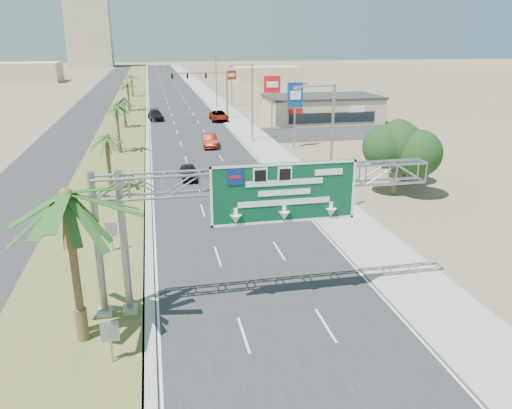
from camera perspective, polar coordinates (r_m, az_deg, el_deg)
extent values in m
cube|color=#28282B|center=(123.54, -9.40, 12.13)|extent=(12.00, 300.00, 0.02)
cube|color=#9E9B93|center=(124.20, -5.39, 12.34)|extent=(4.00, 300.00, 0.10)
cube|color=#555E29|center=(123.49, -14.13, 11.85)|extent=(7.00, 300.00, 0.12)
cube|color=#28282B|center=(123.94, -17.42, 11.57)|extent=(8.00, 300.00, 0.02)
cylinder|color=gray|center=(24.63, -14.81, -4.59)|extent=(0.36, 0.36, 7.40)
cylinder|color=gray|center=(24.74, -17.59, -4.75)|extent=(0.36, 0.36, 7.40)
cube|color=#9E9B93|center=(26.17, -14.18, -11.67)|extent=(0.70, 0.70, 0.40)
cube|color=#9E9B93|center=(26.27, -16.84, -11.79)|extent=(0.70, 0.70, 0.40)
cube|color=#074326|center=(24.11, 3.23, 1.33)|extent=(7.20, 0.12, 3.00)
cube|color=navy|center=(23.28, -2.40, 3.16)|extent=(0.75, 0.03, 0.75)
cone|color=white|center=(24.40, 3.23, -1.30)|extent=(0.56, 0.56, 0.45)
cylinder|color=brown|center=(23.12, -19.95, -7.23)|extent=(0.36, 0.36, 7.00)
cylinder|color=brown|center=(24.34, -19.26, -12.90)|extent=(0.54, 0.54, 1.68)
cylinder|color=brown|center=(46.12, -16.47, 4.42)|extent=(0.36, 0.36, 5.00)
cylinder|color=brown|center=(46.60, -16.26, 2.15)|extent=(0.54, 0.54, 1.20)
cylinder|color=brown|center=(61.69, -15.50, 8.28)|extent=(0.36, 0.36, 5.80)
cylinder|color=brown|center=(62.09, -15.33, 6.28)|extent=(0.54, 0.54, 1.39)
cylinder|color=brown|center=(79.56, -14.79, 10.02)|extent=(0.36, 0.36, 4.50)
cylinder|color=brown|center=(79.81, -14.69, 8.81)|extent=(0.54, 0.54, 1.08)
cylinder|color=brown|center=(98.36, -14.37, 11.76)|extent=(0.36, 0.36, 5.20)
cylinder|color=brown|center=(98.59, -14.28, 10.63)|extent=(0.54, 0.54, 1.25)
cylinder|color=brown|center=(123.25, -13.98, 12.94)|extent=(0.36, 0.36, 4.80)
cylinder|color=brown|center=(123.42, -13.91, 12.10)|extent=(0.54, 0.54, 1.15)
cylinder|color=gray|center=(37.96, 8.61, 5.94)|extent=(0.20, 0.20, 10.00)
cylinder|color=gray|center=(36.76, 6.87, 13.27)|extent=(2.80, 0.12, 0.12)
cube|color=slate|center=(36.35, 4.72, 13.12)|extent=(0.50, 0.22, 0.18)
cylinder|color=#9E9B93|center=(39.24, 8.28, -0.84)|extent=(0.44, 0.44, 0.50)
cylinder|color=gray|center=(66.51, -0.44, 11.46)|extent=(0.20, 0.20, 10.00)
cylinder|color=gray|center=(65.84, -1.69, 15.62)|extent=(2.80, 0.12, 0.12)
cube|color=slate|center=(65.61, -2.93, 15.51)|extent=(0.50, 0.22, 0.18)
cylinder|color=#9E9B93|center=(67.25, -0.43, 7.44)|extent=(0.44, 0.44, 0.50)
cylinder|color=gray|center=(101.88, -4.56, 13.83)|extent=(0.20, 0.20, 10.00)
cylinder|color=gray|center=(101.44, -5.45, 16.54)|extent=(2.80, 0.12, 0.12)
cube|color=slate|center=(101.29, -6.27, 16.45)|extent=(0.50, 0.22, 0.18)
cylinder|color=#9E9B93|center=(102.37, -4.50, 11.18)|extent=(0.44, 0.44, 0.50)
cylinder|color=gray|center=(86.15, -3.33, 12.36)|extent=(0.28, 0.28, 8.00)
cylinder|color=gray|center=(85.24, -6.81, 14.70)|extent=(10.00, 0.18, 0.18)
cube|color=black|center=(85.22, -5.75, 14.46)|extent=(0.32, 0.18, 0.95)
cube|color=black|center=(84.95, -7.83, 14.37)|extent=(0.32, 0.18, 0.95)
cube|color=black|center=(84.80, -9.57, 14.29)|extent=(0.32, 0.18, 0.95)
sphere|color=red|center=(85.08, -5.75, 14.66)|extent=(0.22, 0.22, 0.22)
imported|color=black|center=(85.89, -3.37, 14.35)|extent=(0.16, 0.16, 0.60)
cylinder|color=#9E9B93|center=(86.62, -3.28, 9.92)|extent=(0.56, 0.56, 0.60)
cube|color=tan|center=(84.13, 7.53, 10.72)|extent=(18.00, 10.00, 4.00)
cylinder|color=brown|center=(45.22, 15.65, 3.50)|extent=(0.44, 0.44, 3.90)
sphere|color=black|center=(44.65, 15.93, 6.72)|extent=(4.50, 4.50, 4.50)
cylinder|color=brown|center=(50.10, 16.63, 4.47)|extent=(0.44, 0.44, 3.30)
sphere|color=black|center=(49.64, 16.86, 6.94)|extent=(3.50, 3.50, 3.50)
cylinder|color=gray|center=(22.45, -16.21, -15.25)|extent=(0.08, 0.08, 1.80)
cube|color=slate|center=(22.07, -16.37, -13.74)|extent=(0.75, 0.06, 0.95)
cylinder|color=gray|center=(33.18, -16.12, -3.86)|extent=(0.08, 0.08, 1.80)
cube|color=slate|center=(32.93, -16.22, -2.74)|extent=(0.75, 0.06, 0.95)
cube|color=tan|center=(264.08, -18.56, 18.50)|extent=(20.00, 16.00, 35.00)
cube|color=tan|center=(177.45, -25.40, 13.47)|extent=(24.00, 14.00, 6.00)
cube|color=tan|center=(157.16, 1.32, 14.57)|extent=(20.00, 12.00, 5.00)
imported|color=black|center=(49.05, -7.64, 3.66)|extent=(1.77, 4.19, 1.41)
imported|color=#651308|center=(63.83, -5.31, 7.28)|extent=(1.97, 5.02, 1.63)
imported|color=gray|center=(84.64, -4.27, 10.06)|extent=(2.77, 5.91, 1.64)
imported|color=black|center=(86.91, -11.42, 9.97)|extent=(2.85, 5.81, 1.62)
cylinder|color=gray|center=(75.00, 1.83, 11.53)|extent=(0.20, 0.20, 8.14)
cube|color=red|center=(74.73, 1.85, 13.56)|extent=(2.42, 0.61, 2.40)
cube|color=white|center=(74.55, 1.89, 13.55)|extent=(1.67, 0.26, 0.84)
cylinder|color=gray|center=(62.61, 4.44, 10.16)|extent=(0.20, 0.20, 8.24)
cube|color=navy|center=(62.31, 4.50, 12.36)|extent=(2.02, 0.55, 3.00)
cube|color=white|center=(62.14, 4.55, 12.35)|extent=(1.39, 0.22, 1.05)
cylinder|color=gray|center=(104.07, -2.80, 13.19)|extent=(0.20, 0.20, 7.19)
cube|color=#BA300E|center=(103.87, -2.82, 14.56)|extent=(2.15, 1.12, 1.80)
cube|color=white|center=(103.69, -2.81, 14.55)|extent=(1.44, 0.62, 0.63)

